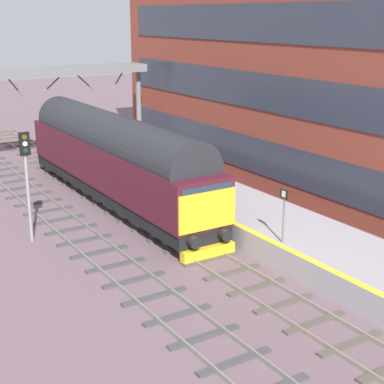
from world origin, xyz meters
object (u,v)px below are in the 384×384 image
Objects in this scene: platform_number_sign at (284,208)px; waiting_passenger at (180,159)px; diesel_locomotive at (114,157)px; signal_post_near at (27,173)px.

waiting_passenger is (1.65, 10.46, -0.42)m from platform_number_sign.
diesel_locomotive is 3.66× the size of signal_post_near.
platform_number_sign is at bearing -46.44° from signal_post_near.
diesel_locomotive reaches higher than platform_number_sign.
signal_post_near reaches higher than platform_number_sign.
platform_number_sign is 10.60m from waiting_passenger.
waiting_passenger is (3.66, -0.39, -0.49)m from diesel_locomotive.
platform_number_sign is at bearing -174.52° from waiting_passenger.
diesel_locomotive is 11.03m from platform_number_sign.
signal_post_near is 2.25× the size of platform_number_sign.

